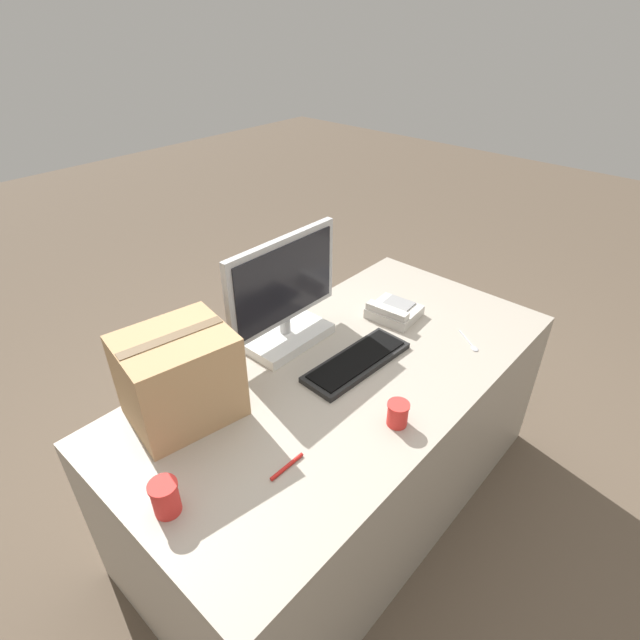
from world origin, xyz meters
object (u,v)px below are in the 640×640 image
at_px(monitor, 284,301).
at_px(pen_marker, 287,467).
at_px(cardboard_box, 179,377).
at_px(paper_cup_left, 165,498).
at_px(spoon, 471,344).
at_px(keyboard, 357,362).
at_px(desk_phone, 393,311).
at_px(paper_cup_right, 398,414).

height_order(monitor, pen_marker, monitor).
bearing_deg(monitor, cardboard_box, -174.61).
height_order(cardboard_box, pen_marker, cardboard_box).
distance_m(paper_cup_left, cardboard_box, 0.40).
distance_m(cardboard_box, pen_marker, 0.45).
bearing_deg(spoon, keyboard, -87.98).
distance_m(desk_phone, cardboard_box, 0.99).
distance_m(monitor, pen_marker, 0.69).
bearing_deg(spoon, paper_cup_right, -52.17).
xyz_separation_m(monitor, spoon, (0.48, -0.58, -0.18)).
bearing_deg(pen_marker, paper_cup_left, 157.05).
bearing_deg(paper_cup_left, keyboard, 1.28).
bearing_deg(monitor, desk_phone, -27.21).
bearing_deg(spoon, desk_phone, -138.74).
bearing_deg(pen_marker, keyboard, 16.64).
distance_m(paper_cup_left, pen_marker, 0.35).
relative_size(desk_phone, pen_marker, 1.66).
bearing_deg(spoon, paper_cup_left, -66.17).
xyz_separation_m(desk_phone, cardboard_box, (-0.96, 0.18, 0.13)).
height_order(paper_cup_right, pen_marker, paper_cup_right).
bearing_deg(keyboard, paper_cup_left, -175.93).
xyz_separation_m(paper_cup_right, cardboard_box, (-0.43, 0.56, 0.11)).
height_order(monitor, paper_cup_right, monitor).
xyz_separation_m(monitor, desk_phone, (0.44, -0.23, -0.16)).
bearing_deg(desk_phone, spoon, -88.52).
distance_m(keyboard, desk_phone, 0.38).
bearing_deg(pen_marker, monitor, 45.81).
relative_size(monitor, desk_phone, 2.51).
bearing_deg(spoon, monitor, -105.70).
bearing_deg(keyboard, monitor, 104.95).
bearing_deg(cardboard_box, keyboard, -24.25).
relative_size(monitor, pen_marker, 4.17).
xyz_separation_m(paper_cup_right, spoon, (0.57, 0.03, -0.04)).
distance_m(keyboard, cardboard_box, 0.67).
distance_m(desk_phone, paper_cup_left, 1.23).
relative_size(monitor, paper_cup_left, 5.08).
height_order(monitor, cardboard_box, monitor).
relative_size(monitor, spoon, 3.98).
bearing_deg(cardboard_box, spoon, -27.92).
height_order(keyboard, pen_marker, keyboard).
relative_size(keyboard, pen_marker, 3.59).
xyz_separation_m(keyboard, paper_cup_left, (-0.85, -0.02, 0.04)).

